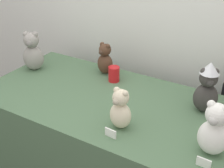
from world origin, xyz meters
TOP-DOWN VIEW (x-y plane):
  - display_table at (0.00, 0.25)m, footprint 1.76×0.87m
  - teddy_bear_cream at (0.19, 0.03)m, footprint 0.14×0.12m
  - teddy_bear_cocoa at (-0.25, 0.57)m, footprint 0.14×0.13m
  - teddy_bear_snow at (0.68, 0.07)m, footprint 0.16×0.14m
  - teddy_bear_ash at (-0.75, 0.34)m, footprint 0.20×0.19m
  - teddy_bear_charcoal at (0.54, 0.43)m, footprint 0.19×0.18m
  - party_cup_red at (-0.13, 0.49)m, footprint 0.08×0.08m
  - name_card_front_left at (0.19, -0.08)m, footprint 0.07×0.01m
  - name_card_front_middle at (0.68, -0.05)m, footprint 0.07×0.01m

SIDE VIEW (x-z plane):
  - display_table at x=0.00m, z-range 0.00..0.79m
  - name_card_front_left at x=0.19m, z-range 0.79..0.84m
  - name_card_front_middle at x=0.68m, z-range 0.79..0.84m
  - party_cup_red at x=-0.13m, z-range 0.79..0.90m
  - teddy_bear_cocoa at x=-0.25m, z-range 0.78..1.02m
  - teddy_bear_cream at x=0.19m, z-range 0.78..1.02m
  - teddy_bear_snow at x=0.68m, z-range 0.78..1.07m
  - teddy_bear_ash at x=-0.75m, z-range 0.77..1.08m
  - teddy_bear_charcoal at x=0.54m, z-range 0.78..1.10m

